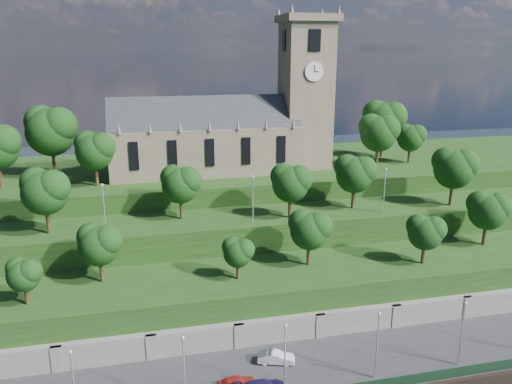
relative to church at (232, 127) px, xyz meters
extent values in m
cube|color=#2D2D30|center=(-0.79, -39.98, -21.52)|extent=(160.00, 12.00, 2.00)
cube|color=slate|center=(-0.79, -33.98, -20.02)|extent=(160.00, 2.00, 5.00)
cube|color=slate|center=(-25.79, -34.78, -20.02)|extent=(1.20, 0.60, 5.00)
cube|color=slate|center=(-15.79, -34.78, -20.02)|extent=(1.20, 0.60, 5.00)
cube|color=slate|center=(-5.79, -34.78, -20.02)|extent=(1.20, 0.60, 5.00)
cube|color=slate|center=(4.21, -34.78, -20.02)|extent=(1.20, 0.60, 5.00)
cube|color=slate|center=(14.21, -34.78, -20.02)|extent=(1.20, 0.60, 5.00)
cube|color=slate|center=(24.21, -34.78, -20.02)|extent=(1.20, 0.60, 5.00)
cube|color=#1B3B13|center=(-0.79, -27.98, -18.52)|extent=(160.00, 12.00, 8.00)
cube|color=#1B3B13|center=(-0.79, -16.98, -16.52)|extent=(160.00, 10.00, 12.00)
cube|color=#1B3B13|center=(-0.79, 4.02, -15.02)|extent=(160.00, 32.00, 15.00)
cube|color=#6C604B|center=(-4.79, 0.02, -3.52)|extent=(32.00, 12.00, 8.00)
cube|color=#272A2F|center=(-4.79, 0.02, 0.48)|extent=(32.00, 10.18, 10.18)
cone|color=#6C604B|center=(-18.79, -5.98, 1.38)|extent=(0.70, 0.70, 1.80)
cone|color=#6C604B|center=(-14.12, -5.98, 1.38)|extent=(0.70, 0.70, 1.80)
cone|color=#6C604B|center=(-9.46, -5.98, 1.38)|extent=(0.70, 0.70, 1.80)
cone|color=#6C604B|center=(-4.79, -5.98, 1.38)|extent=(0.70, 0.70, 1.80)
cone|color=#6C604B|center=(-0.12, -5.98, 1.38)|extent=(0.70, 0.70, 1.80)
cone|color=#6C604B|center=(4.54, -5.98, 1.38)|extent=(0.70, 0.70, 1.80)
cone|color=#6C604B|center=(9.21, -5.98, 1.38)|extent=(0.70, 0.70, 1.80)
cube|color=black|center=(-16.79, -6.06, -3.02)|extent=(1.40, 0.25, 4.50)
cube|color=black|center=(-10.79, -6.06, -3.02)|extent=(1.40, 0.25, 4.50)
cube|color=black|center=(-4.79, -6.06, -3.02)|extent=(1.40, 0.25, 4.50)
cube|color=black|center=(1.21, -6.06, -3.02)|extent=(1.40, 0.25, 4.50)
cube|color=black|center=(7.21, -6.06, -3.02)|extent=(1.40, 0.25, 4.50)
cube|color=#6C604B|center=(13.21, 0.02, 4.98)|extent=(8.00, 8.00, 25.00)
cube|color=#6C604B|center=(13.21, 0.02, 18.08)|extent=(9.20, 9.20, 1.20)
cone|color=#6C604B|center=(9.21, -3.98, 19.28)|extent=(0.80, 0.80, 1.60)
cone|color=#6C604B|center=(9.21, 4.02, 19.28)|extent=(0.80, 0.80, 1.60)
cone|color=#6C604B|center=(17.21, -3.98, 19.28)|extent=(0.80, 0.80, 1.60)
cone|color=#6C604B|center=(17.21, 4.02, 19.28)|extent=(0.80, 0.80, 1.60)
cube|color=black|center=(13.21, -4.06, 14.48)|extent=(2.00, 0.25, 3.50)
cube|color=black|center=(13.21, 4.10, 14.48)|extent=(2.00, 0.25, 3.50)
cube|color=black|center=(9.13, 0.02, 14.48)|extent=(0.25, 2.00, 3.50)
cube|color=black|center=(17.29, 0.02, 14.48)|extent=(0.25, 2.00, 3.50)
cylinder|color=white|center=(13.21, -4.10, 9.48)|extent=(3.20, 0.30, 3.20)
cylinder|color=white|center=(17.33, 0.02, 9.48)|extent=(0.30, 3.20, 3.20)
cube|color=black|center=(13.21, -4.28, 9.98)|extent=(0.12, 0.05, 1.10)
cube|color=black|center=(13.61, -4.28, 9.48)|extent=(0.80, 0.05, 0.12)
cylinder|color=#342414|center=(-29.10, -29.98, -13.33)|extent=(0.47, 0.47, 2.38)
sphere|color=black|center=(-29.10, -29.98, -11.02)|extent=(3.71, 3.71, 3.71)
sphere|color=black|center=(-28.35, -30.36, -10.47)|extent=(2.78, 2.78, 2.78)
sphere|color=black|center=(-29.75, -29.52, -10.28)|extent=(2.60, 2.60, 2.60)
cylinder|color=#342414|center=(-21.25, -25.98, -12.91)|extent=(0.50, 0.50, 3.23)
sphere|color=black|center=(-21.25, -25.98, -9.79)|extent=(5.02, 5.02, 5.02)
sphere|color=black|center=(-20.24, -26.49, -9.03)|extent=(3.77, 3.77, 3.77)
sphere|color=black|center=(-22.13, -25.36, -8.78)|extent=(3.52, 3.52, 3.52)
cylinder|color=#342414|center=(-4.74, -28.98, -13.36)|extent=(0.46, 0.46, 2.33)
sphere|color=black|center=(-4.74, -28.98, -11.11)|extent=(3.62, 3.62, 3.62)
sphere|color=black|center=(-4.01, -29.35, -10.57)|extent=(2.71, 2.71, 2.71)
sphere|color=black|center=(-5.37, -28.53, -10.38)|extent=(2.53, 2.53, 2.53)
cylinder|color=#342414|center=(5.19, -26.98, -12.89)|extent=(0.50, 0.50, 3.26)
sphere|color=black|center=(5.19, -26.98, -9.74)|extent=(5.07, 5.07, 5.07)
sphere|color=black|center=(6.21, -27.49, -8.98)|extent=(3.80, 3.80, 3.80)
sphere|color=black|center=(4.30, -26.35, -8.72)|extent=(3.55, 3.55, 3.55)
cylinder|color=#342414|center=(20.26, -29.98, -13.06)|extent=(0.49, 0.49, 2.92)
sphere|color=black|center=(20.26, -29.98, -10.24)|extent=(4.54, 4.54, 4.54)
sphere|color=black|center=(21.17, -30.44, -9.56)|extent=(3.41, 3.41, 3.41)
sphere|color=black|center=(19.46, -29.42, -9.33)|extent=(3.18, 3.18, 3.18)
cylinder|color=#342414|center=(32.56, -25.98, -12.78)|extent=(0.51, 0.51, 3.48)
sphere|color=black|center=(32.56, -25.98, -9.42)|extent=(5.41, 5.41, 5.41)
sphere|color=black|center=(33.64, -26.53, -8.61)|extent=(4.06, 4.06, 4.06)
sphere|color=black|center=(31.61, -25.31, -8.34)|extent=(3.79, 3.79, 3.79)
cylinder|color=#342414|center=(-28.22, -17.98, -8.61)|extent=(0.53, 0.53, 3.82)
sphere|color=black|center=(-28.22, -17.98, -4.92)|extent=(5.95, 5.95, 5.95)
sphere|color=black|center=(-27.03, -18.58, -4.02)|extent=(4.46, 4.46, 4.46)
sphere|color=black|center=(-29.26, -17.24, -3.73)|extent=(4.16, 4.16, 4.16)
cylinder|color=#342414|center=(-10.50, -15.98, -8.82)|extent=(0.51, 0.51, 3.39)
sphere|color=black|center=(-10.50, -15.98, -5.54)|extent=(5.28, 5.28, 5.28)
sphere|color=black|center=(-9.44, -16.51, -4.75)|extent=(3.96, 3.96, 3.96)
sphere|color=black|center=(-11.42, -15.33, -4.49)|extent=(3.70, 3.70, 3.70)
cylinder|color=#342414|center=(4.95, -18.98, -8.81)|extent=(0.51, 0.51, 3.43)
sphere|color=black|center=(4.95, -18.98, -5.49)|extent=(5.33, 5.33, 5.33)
sphere|color=black|center=(6.01, -19.52, -4.69)|extent=(4.00, 4.00, 4.00)
sphere|color=black|center=(4.01, -18.32, -4.43)|extent=(3.73, 3.73, 3.73)
cylinder|color=#342414|center=(15.65, -16.98, -8.72)|extent=(0.52, 0.52, 3.61)
sphere|color=black|center=(15.65, -16.98, -5.23)|extent=(5.61, 5.61, 5.61)
sphere|color=black|center=(16.77, -17.55, -4.39)|extent=(4.21, 4.21, 4.21)
sphere|color=black|center=(14.67, -16.28, -4.11)|extent=(3.93, 3.93, 3.93)
cylinder|color=#342414|center=(31.22, -18.98, -8.54)|extent=(0.54, 0.54, 3.96)
sphere|color=black|center=(31.22, -18.98, -4.72)|extent=(6.15, 6.15, 6.15)
sphere|color=black|center=(32.45, -19.60, -3.80)|extent=(4.62, 4.62, 4.62)
sphere|color=black|center=(30.14, -18.22, -3.49)|extent=(4.31, 4.31, 4.31)
cylinder|color=#342414|center=(-36.96, -3.98, -5.36)|extent=(0.55, 0.55, 4.32)
sphere|color=black|center=(-35.62, -4.66, -0.18)|extent=(5.04, 5.04, 5.04)
cylinder|color=#342414|center=(-30.02, 2.02, -4.98)|extent=(0.59, 0.59, 5.09)
sphere|color=black|center=(-30.02, 2.02, -0.05)|extent=(7.92, 7.92, 7.92)
sphere|color=black|center=(-28.44, 1.22, 1.13)|extent=(5.94, 5.94, 5.94)
sphere|color=black|center=(-31.41, 3.01, 1.53)|extent=(5.54, 5.54, 5.54)
cylinder|color=#342414|center=(-22.67, -5.98, -5.67)|extent=(0.52, 0.52, 3.70)
sphere|color=black|center=(-22.67, -5.98, -2.09)|extent=(5.76, 5.76, 5.76)
sphere|color=black|center=(-21.52, -6.56, -1.23)|extent=(4.32, 4.32, 4.32)
sphere|color=black|center=(-23.68, -5.27, -0.94)|extent=(4.03, 4.03, 4.03)
cylinder|color=#342414|center=(25.70, -3.98, -5.46)|extent=(0.54, 0.54, 4.13)
sphere|color=black|center=(25.70, -3.98, -1.46)|extent=(6.43, 6.43, 6.43)
sphere|color=black|center=(26.99, -4.63, -0.50)|extent=(4.82, 4.82, 4.82)
sphere|color=black|center=(24.58, -3.18, -0.18)|extent=(4.50, 4.50, 4.50)
cylinder|color=#342414|center=(30.69, 4.02, -5.13)|extent=(0.57, 0.57, 4.78)
sphere|color=black|center=(30.69, 4.02, -0.50)|extent=(7.44, 7.44, 7.44)
sphere|color=black|center=(32.18, 3.27, 0.61)|extent=(5.58, 5.58, 5.58)
sphere|color=black|center=(29.39, 4.95, 0.98)|extent=(5.21, 5.21, 5.21)
cylinder|color=#342414|center=(33.29, -1.98, -5.94)|extent=(0.50, 0.50, 3.16)
sphere|color=black|center=(33.29, -1.98, -2.89)|extent=(4.92, 4.92, 4.92)
sphere|color=black|center=(34.27, -2.48, -2.15)|extent=(3.69, 3.69, 3.69)
sphere|color=black|center=(32.43, -1.37, -1.90)|extent=(3.44, 3.44, 3.44)
sphere|color=silver|center=(-22.79, -43.48, -12.92)|extent=(0.36, 0.36, 0.36)
cylinder|color=#B2B2B7|center=(-12.79, -43.48, -16.78)|extent=(0.16, 0.16, 7.49)
sphere|color=silver|center=(-12.79, -43.48, -12.92)|extent=(0.36, 0.36, 0.36)
cylinder|color=#B2B2B7|center=(-2.79, -43.48, -16.78)|extent=(0.16, 0.16, 7.49)
sphere|color=silver|center=(-2.79, -43.48, -12.92)|extent=(0.36, 0.36, 0.36)
cylinder|color=#B2B2B7|center=(7.21, -43.48, -16.78)|extent=(0.16, 0.16, 7.49)
sphere|color=silver|center=(7.21, -43.48, -12.92)|extent=(0.36, 0.36, 0.36)
cylinder|color=#B2B2B7|center=(17.21, -43.48, -16.78)|extent=(0.16, 0.16, 7.49)
sphere|color=silver|center=(17.21, -43.48, -12.92)|extent=(0.36, 0.36, 0.36)
cylinder|color=#B2B2B7|center=(-20.79, -19.98, -7.23)|extent=(0.16, 0.16, 6.59)
sphere|color=silver|center=(-20.79, -19.98, -3.81)|extent=(0.36, 0.36, 0.36)
cylinder|color=#B2B2B7|center=(-0.79, -19.98, -7.23)|extent=(0.16, 0.16, 6.59)
sphere|color=silver|center=(-0.79, -19.98, -3.81)|extent=(0.36, 0.36, 0.36)
cylinder|color=#B2B2B7|center=(19.21, -19.98, -7.23)|extent=(0.16, 0.16, 6.59)
sphere|color=silver|center=(19.21, -19.98, -3.81)|extent=(0.36, 0.36, 0.36)
imported|color=maroon|center=(-7.44, -41.92, -19.84)|extent=(4.08, 1.87, 1.36)
imported|color=#BDBCC2|center=(-2.34, -38.63, -19.84)|extent=(4.37, 2.57, 1.36)
camera|label=1|loc=(-15.29, -85.01, 13.17)|focal=35.00mm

